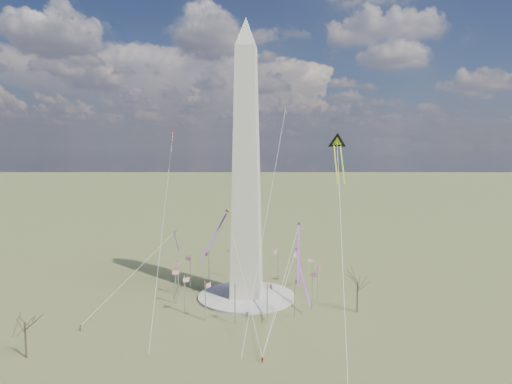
# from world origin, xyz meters

# --- Properties ---
(ground) EXTENTS (2000.00, 2000.00, 0.00)m
(ground) POSITION_xyz_m (0.00, 0.00, 0.00)
(ground) COLOR #4F5A2D
(ground) RESTS_ON ground
(plaza) EXTENTS (36.00, 36.00, 0.80)m
(plaza) POSITION_xyz_m (0.00, 0.00, 0.40)
(plaza) COLOR beige
(plaza) RESTS_ON ground
(washington_monument) EXTENTS (15.56, 15.56, 100.00)m
(washington_monument) POSITION_xyz_m (0.00, 0.00, 47.95)
(washington_monument) COLOR #BEB59F
(washington_monument) RESTS_ON plaza
(flagpole_ring) EXTENTS (54.40, 54.40, 13.00)m
(flagpole_ring) POSITION_xyz_m (-0.00, -0.00, 7.27)
(flagpole_ring) COLOR silver
(flagpole_ring) RESTS_ON ground
(tree_near) EXTENTS (8.86, 8.86, 15.50)m
(tree_near) POSITION_xyz_m (39.21, -10.67, 11.05)
(tree_near) COLOR #45322A
(tree_near) RESTS_ON ground
(tree_far) EXTENTS (8.23, 8.23, 14.39)m
(tree_far) POSITION_xyz_m (-51.16, -55.17, 10.26)
(tree_far) COLOR #45322A
(tree_far) RESTS_ON ground
(person_west) EXTENTS (1.10, 1.07, 1.79)m
(person_west) POSITION_xyz_m (-45.77, -36.68, 0.89)
(person_west) COLOR gray
(person_west) RESTS_ON ground
(person_centre) EXTENTS (0.98, 0.56, 1.58)m
(person_centre) POSITION_xyz_m (11.26, -50.60, 0.79)
(person_centre) COLOR gray
(person_centre) RESTS_ON ground
(kite_delta_black) EXTENTS (7.65, 20.63, 17.21)m
(kite_delta_black) POSITION_xyz_m (32.58, 5.27, 56.52)
(kite_delta_black) COLOR black
(kite_delta_black) RESTS_ON ground
(kite_diamond_purple) EXTENTS (1.69, 3.05, 9.56)m
(kite_diamond_purple) POSITION_xyz_m (-28.87, 7.48, 22.02)
(kite_diamond_purple) COLOR #391A76
(kite_diamond_purple) RESTS_ON ground
(kite_streamer_left) EXTENTS (2.15, 22.90, 15.73)m
(kite_streamer_left) POSITION_xyz_m (19.45, -14.65, 23.82)
(kite_streamer_left) COLOR #E42441
(kite_streamer_left) RESTS_ON ground
(kite_streamer_mid) EXTENTS (6.61, 22.01, 15.35)m
(kite_streamer_mid) POSITION_xyz_m (-10.37, -0.21, 26.04)
(kite_streamer_mid) COLOR #E42441
(kite_streamer_mid) RESTS_ON ground
(kite_streamer_right) EXTENTS (6.78, 21.72, 15.18)m
(kite_streamer_right) POSITION_xyz_m (19.90, -2.05, 12.26)
(kite_streamer_right) COLOR #E42441
(kite_streamer_right) RESTS_ON ground
(kite_small_red) EXTENTS (1.82, 1.62, 4.89)m
(kite_small_red) POSITION_xyz_m (-38.82, 38.43, 62.10)
(kite_small_red) COLOR red
(kite_small_red) RESTS_ON ground
(kite_small_white) EXTENTS (1.16, 1.78, 3.90)m
(kite_small_white) POSITION_xyz_m (11.31, 50.81, 73.34)
(kite_small_white) COLOR white
(kite_small_white) RESTS_ON ground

